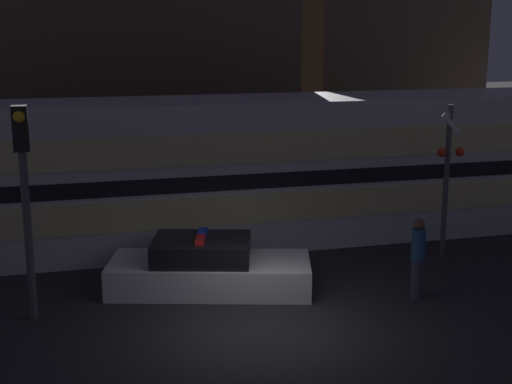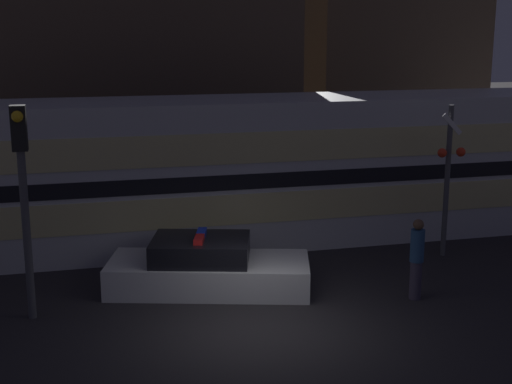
{
  "view_description": "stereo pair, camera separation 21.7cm",
  "coord_description": "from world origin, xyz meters",
  "px_view_note": "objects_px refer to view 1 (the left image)",
  "views": [
    {
      "loc": [
        -3.51,
        -12.85,
        5.87
      ],
      "look_at": [
        1.05,
        4.31,
        1.82
      ],
      "focal_mm": 50.0,
      "sensor_mm": 36.0,
      "label": 1
    },
    {
      "loc": [
        -3.3,
        -12.9,
        5.87
      ],
      "look_at": [
        1.05,
        4.31,
        1.82
      ],
      "focal_mm": 50.0,
      "sensor_mm": 36.0,
      "label": 2
    }
  ],
  "objects_px": {
    "pedestrian": "(418,258)",
    "traffic_light_corner": "(24,184)",
    "crossing_signal_near": "(447,172)",
    "police_car": "(208,269)",
    "train": "(293,168)"
  },
  "relations": [
    {
      "from": "pedestrian",
      "to": "traffic_light_corner",
      "type": "distance_m",
      "value": 8.5
    },
    {
      "from": "traffic_light_corner",
      "to": "pedestrian",
      "type": "bearing_deg",
      "value": -6.7
    },
    {
      "from": "police_car",
      "to": "pedestrian",
      "type": "distance_m",
      "value": 4.74
    },
    {
      "from": "police_car",
      "to": "traffic_light_corner",
      "type": "bearing_deg",
      "value": -153.02
    },
    {
      "from": "crossing_signal_near",
      "to": "pedestrian",
      "type": "bearing_deg",
      "value": -129.02
    },
    {
      "from": "pedestrian",
      "to": "crossing_signal_near",
      "type": "distance_m",
      "value": 3.67
    },
    {
      "from": "train",
      "to": "traffic_light_corner",
      "type": "distance_m",
      "value": 8.36
    },
    {
      "from": "police_car",
      "to": "crossing_signal_near",
      "type": "bearing_deg",
      "value": 24.07
    },
    {
      "from": "police_car",
      "to": "traffic_light_corner",
      "type": "xyz_separation_m",
      "value": [
        -3.84,
        -0.75,
        2.37
      ]
    },
    {
      "from": "police_car",
      "to": "train",
      "type": "bearing_deg",
      "value": 64.61
    },
    {
      "from": "train",
      "to": "pedestrian",
      "type": "height_order",
      "value": "train"
    },
    {
      "from": "traffic_light_corner",
      "to": "police_car",
      "type": "bearing_deg",
      "value": 11.11
    },
    {
      "from": "train",
      "to": "traffic_light_corner",
      "type": "bearing_deg",
      "value": -147.93
    },
    {
      "from": "train",
      "to": "traffic_light_corner",
      "type": "xyz_separation_m",
      "value": [
        -7.05,
        -4.42,
        0.86
      ]
    },
    {
      "from": "pedestrian",
      "to": "traffic_light_corner",
      "type": "relative_size",
      "value": 0.41
    }
  ]
}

